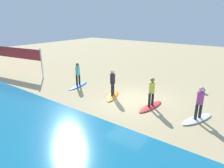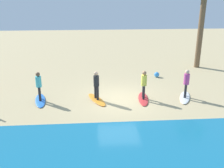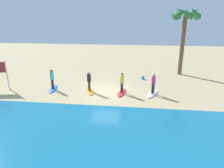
{
  "view_description": "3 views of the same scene",
  "coord_description": "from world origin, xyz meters",
  "px_view_note": "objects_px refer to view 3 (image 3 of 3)",
  "views": [
    {
      "loc": [
        -5.65,
        9.63,
        4.73
      ],
      "look_at": [
        0.96,
        0.66,
        1.02
      ],
      "focal_mm": 31.51,
      "sensor_mm": 36.0,
      "label": 1
    },
    {
      "loc": [
        1.44,
        13.96,
        5.87
      ],
      "look_at": [
        0.43,
        0.57,
        1.12
      ],
      "focal_mm": 41.49,
      "sensor_mm": 36.0,
      "label": 2
    },
    {
      "loc": [
        -2.53,
        15.67,
        5.89
      ],
      "look_at": [
        -0.68,
        0.7,
        0.9
      ],
      "focal_mm": 32.48,
      "sensor_mm": 36.0,
      "label": 3
    }
  ],
  "objects_px": {
    "surfer_white": "(153,82)",
    "surfboard_blue": "(53,89)",
    "surfer_blue": "(52,78)",
    "palm_tree": "(185,20)",
    "surfer_red": "(122,81)",
    "surfer_orange": "(89,79)",
    "surfboard_orange": "(89,91)",
    "surfboard_white": "(153,94)",
    "beach_ball": "(143,77)",
    "surfboard_red": "(122,93)"
  },
  "relations": [
    {
      "from": "surfer_white",
      "to": "surfer_orange",
      "type": "distance_m",
      "value": 5.2
    },
    {
      "from": "surfer_white",
      "to": "surfboard_orange",
      "type": "bearing_deg",
      "value": -0.65
    },
    {
      "from": "surfboard_blue",
      "to": "surfer_blue",
      "type": "distance_m",
      "value": 0.99
    },
    {
      "from": "surfer_white",
      "to": "surfboard_orange",
      "type": "relative_size",
      "value": 0.78
    },
    {
      "from": "surfer_red",
      "to": "surfer_white",
      "type": "bearing_deg",
      "value": -179.46
    },
    {
      "from": "surfboard_white",
      "to": "surfer_blue",
      "type": "distance_m",
      "value": 8.48
    },
    {
      "from": "surfer_red",
      "to": "surfer_blue",
      "type": "bearing_deg",
      "value": -1.97
    },
    {
      "from": "surfer_blue",
      "to": "surfer_red",
      "type": "bearing_deg",
      "value": 178.03
    },
    {
      "from": "surfboard_white",
      "to": "surfboard_blue",
      "type": "distance_m",
      "value": 8.43
    },
    {
      "from": "surfboard_white",
      "to": "surfer_blue",
      "type": "xyz_separation_m",
      "value": [
        8.42,
        -0.18,
        0.99
      ]
    },
    {
      "from": "palm_tree",
      "to": "beach_ball",
      "type": "distance_m",
      "value": 7.17
    },
    {
      "from": "surfer_orange",
      "to": "surfer_blue",
      "type": "relative_size",
      "value": 1.0
    },
    {
      "from": "surfboard_white",
      "to": "surfer_red",
      "type": "height_order",
      "value": "surfer_red"
    },
    {
      "from": "surfer_orange",
      "to": "surfboard_white",
      "type": "bearing_deg",
      "value": 179.35
    },
    {
      "from": "surfboard_red",
      "to": "surfboard_blue",
      "type": "bearing_deg",
      "value": -84.64
    },
    {
      "from": "surfboard_blue",
      "to": "surfer_blue",
      "type": "height_order",
      "value": "surfer_blue"
    },
    {
      "from": "surfboard_red",
      "to": "surfer_blue",
      "type": "bearing_deg",
      "value": -84.64
    },
    {
      "from": "surfer_blue",
      "to": "palm_tree",
      "type": "bearing_deg",
      "value": -151.47
    },
    {
      "from": "surfer_red",
      "to": "surfer_orange",
      "type": "distance_m",
      "value": 2.71
    },
    {
      "from": "surfboard_white",
      "to": "surfboard_orange",
      "type": "relative_size",
      "value": 1.0
    },
    {
      "from": "surfboard_red",
      "to": "palm_tree",
      "type": "distance_m",
      "value": 10.37
    },
    {
      "from": "surfer_red",
      "to": "surfer_orange",
      "type": "xyz_separation_m",
      "value": [
        2.71,
        -0.08,
        0.0
      ]
    },
    {
      "from": "surfboard_white",
      "to": "beach_ball",
      "type": "distance_m",
      "value": 4.16
    },
    {
      "from": "beach_ball",
      "to": "surfer_red",
      "type": "bearing_deg",
      "value": 66.54
    },
    {
      "from": "surfboard_red",
      "to": "surfboard_orange",
      "type": "distance_m",
      "value": 2.71
    },
    {
      "from": "surfer_blue",
      "to": "surfer_white",
      "type": "bearing_deg",
      "value": 178.77
    },
    {
      "from": "surfer_white",
      "to": "surfer_red",
      "type": "distance_m",
      "value": 2.49
    },
    {
      "from": "surfboard_white",
      "to": "surfer_white",
      "type": "relative_size",
      "value": 1.28
    },
    {
      "from": "surfboard_orange",
      "to": "beach_ball",
      "type": "relative_size",
      "value": 5.62
    },
    {
      "from": "surfboard_red",
      "to": "surfer_blue",
      "type": "relative_size",
      "value": 1.28
    },
    {
      "from": "surfboard_orange",
      "to": "palm_tree",
      "type": "bearing_deg",
      "value": 104.99
    },
    {
      "from": "surfboard_red",
      "to": "beach_ball",
      "type": "relative_size",
      "value": 5.62
    },
    {
      "from": "palm_tree",
      "to": "surfboard_orange",
      "type": "bearing_deg",
      "value": 37.42
    },
    {
      "from": "surfboard_orange",
      "to": "surfer_blue",
      "type": "relative_size",
      "value": 1.28
    },
    {
      "from": "surfboard_red",
      "to": "surfboard_blue",
      "type": "distance_m",
      "value": 5.94
    },
    {
      "from": "palm_tree",
      "to": "surfer_white",
      "type": "bearing_deg",
      "value": 63.36
    },
    {
      "from": "surfboard_orange",
      "to": "palm_tree",
      "type": "relative_size",
      "value": 0.3
    },
    {
      "from": "surfboard_white",
      "to": "surfboard_blue",
      "type": "height_order",
      "value": "same"
    },
    {
      "from": "surfer_white",
      "to": "surfboard_blue",
      "type": "bearing_deg",
      "value": -1.23
    },
    {
      "from": "surfboard_white",
      "to": "surfer_blue",
      "type": "height_order",
      "value": "surfer_blue"
    },
    {
      "from": "surfer_red",
      "to": "palm_tree",
      "type": "xyz_separation_m",
      "value": [
        -5.77,
        -6.57,
        4.58
      ]
    },
    {
      "from": "surfer_white",
      "to": "surfer_orange",
      "type": "bearing_deg",
      "value": -0.65
    },
    {
      "from": "surfer_orange",
      "to": "palm_tree",
      "type": "distance_m",
      "value": 11.62
    },
    {
      "from": "palm_tree",
      "to": "beach_ball",
      "type": "relative_size",
      "value": 18.74
    },
    {
      "from": "surfboard_orange",
      "to": "surfer_blue",
      "type": "distance_m",
      "value": 3.38
    },
    {
      "from": "surfboard_orange",
      "to": "surfboard_blue",
      "type": "bearing_deg",
      "value": -114.59
    },
    {
      "from": "surfer_orange",
      "to": "surfer_blue",
      "type": "xyz_separation_m",
      "value": [
        3.23,
        -0.12,
        0.0
      ]
    },
    {
      "from": "surfer_white",
      "to": "surfer_blue",
      "type": "distance_m",
      "value": 8.43
    },
    {
      "from": "surfboard_red",
      "to": "palm_tree",
      "type": "xyz_separation_m",
      "value": [
        -5.77,
        -6.57,
        5.57
      ]
    },
    {
      "from": "surfer_white",
      "to": "surfboard_blue",
      "type": "relative_size",
      "value": 0.78
    }
  ]
}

